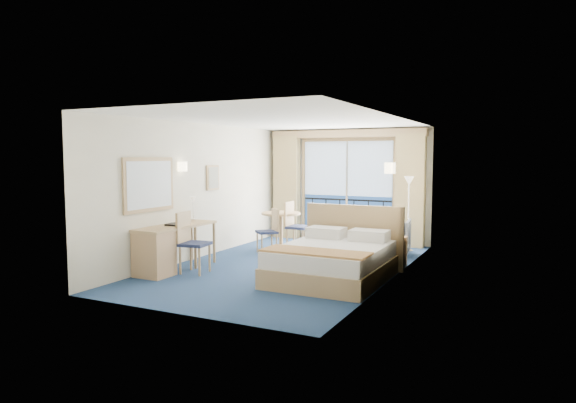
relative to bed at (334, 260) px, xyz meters
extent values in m
plane|color=navy|center=(-1.14, 0.60, -0.32)|extent=(6.50, 6.50, 0.00)
cube|color=beige|center=(-1.14, 3.86, 1.03)|extent=(4.00, 0.02, 2.70)
cube|color=beige|center=(-1.14, -2.66, 1.03)|extent=(4.00, 0.02, 2.70)
cube|color=beige|center=(-3.15, 0.60, 1.03)|extent=(0.02, 6.50, 2.70)
cube|color=beige|center=(0.87, 0.60, 1.03)|extent=(0.02, 6.50, 2.70)
cube|color=white|center=(-1.14, 0.60, 2.39)|extent=(4.00, 6.50, 0.02)
cube|color=navy|center=(-1.14, 3.82, 0.24)|extent=(2.20, 0.02, 1.08)
cube|color=#A1B6D3|center=(-1.14, 3.82, 1.44)|extent=(2.20, 0.02, 1.32)
cube|color=brown|center=(-1.14, 3.82, -0.22)|extent=(2.20, 0.02, 0.20)
cube|color=black|center=(-1.14, 3.81, 0.68)|extent=(2.20, 0.02, 0.04)
cube|color=tan|center=(-1.14, 3.81, 2.14)|extent=(2.36, 0.03, 0.12)
cube|color=tan|center=(-2.29, 3.81, 0.88)|extent=(0.06, 0.03, 2.40)
cube|color=tan|center=(0.01, 3.81, 0.88)|extent=(0.06, 0.03, 2.40)
cube|color=silver|center=(-1.14, 3.81, 0.88)|extent=(0.05, 0.02, 2.40)
cube|color=#3C2C1B|center=(-0.79, 3.81, 0.08)|extent=(0.35, 0.02, 0.70)
cube|color=#3C2C1B|center=(-1.69, 3.81, 0.08)|extent=(0.35, 0.02, 0.70)
cube|color=#3C2C1B|center=(-1.19, 3.81, -0.02)|extent=(0.30, 0.02, 0.45)
cube|color=black|center=(-2.04, 3.81, 0.23)|extent=(0.02, 0.01, 0.90)
cube|color=black|center=(-1.68, 3.81, 0.23)|extent=(0.02, 0.01, 0.90)
cube|color=black|center=(-1.32, 3.81, 0.23)|extent=(0.03, 0.01, 0.90)
cube|color=black|center=(-0.96, 3.81, 0.23)|extent=(0.03, 0.01, 0.90)
cube|color=black|center=(-0.60, 3.81, 0.23)|extent=(0.02, 0.01, 0.90)
cube|color=black|center=(-0.24, 3.81, 0.23)|extent=(0.02, 0.01, 0.90)
cube|color=tan|center=(-2.69, 3.67, 0.95)|extent=(0.65, 0.22, 2.55)
cube|color=tan|center=(0.41, 3.67, 0.95)|extent=(0.65, 0.22, 2.55)
cube|color=tan|center=(-1.14, 3.70, 2.26)|extent=(3.80, 0.25, 0.18)
cube|color=tan|center=(-3.11, -0.90, 1.23)|extent=(0.04, 1.25, 0.95)
cube|color=#B1BDC4|center=(-3.09, -0.90, 1.23)|extent=(0.01, 1.12, 0.82)
cube|color=tan|center=(-3.11, 1.05, 1.28)|extent=(0.03, 0.42, 0.52)
cube|color=gray|center=(-3.09, 1.05, 1.28)|extent=(0.01, 0.34, 0.44)
cylinder|color=#FFE6B2|center=(-3.08, 0.00, 1.53)|extent=(0.18, 0.18, 0.18)
cylinder|color=#FFE6B2|center=(0.80, 0.45, 1.53)|extent=(0.18, 0.18, 0.18)
cube|color=tan|center=(0.00, -0.09, -0.17)|extent=(1.69, 2.11, 0.32)
cube|color=white|center=(0.00, -0.09, 0.12)|extent=(1.62, 2.04, 0.26)
cube|color=#B98248|center=(0.00, -0.78, 0.27)|extent=(1.66, 0.58, 0.03)
cube|color=white|center=(-0.40, 0.67, 0.35)|extent=(0.65, 0.42, 0.19)
cube|color=white|center=(0.40, 0.67, 0.35)|extent=(0.65, 0.42, 0.19)
cube|color=tan|center=(0.00, 1.01, 0.25)|extent=(1.84, 0.06, 1.16)
cube|color=tan|center=(0.63, 1.43, -0.04)|extent=(0.43, 0.41, 0.56)
cube|color=silver|center=(0.65, 1.44, 0.27)|extent=(0.20, 0.17, 0.07)
imported|color=#4E565F|center=(0.27, 2.53, 0.06)|extent=(0.93, 0.95, 0.76)
cylinder|color=silver|center=(0.52, 3.08, -0.31)|extent=(0.22, 0.22, 0.03)
cylinder|color=silver|center=(0.52, 3.08, 0.44)|extent=(0.02, 0.02, 1.53)
cone|color=#F1E3CD|center=(0.52, 3.08, 1.20)|extent=(0.20, 0.20, 0.18)
cube|color=tan|center=(-2.83, -0.54, 0.46)|extent=(0.59, 1.73, 0.04)
cube|color=tan|center=(-2.83, -1.13, 0.06)|extent=(0.56, 0.52, 0.77)
cylinder|color=tan|center=(-3.09, -0.32, 0.06)|extent=(0.05, 0.05, 0.77)
cylinder|color=tan|center=(-2.57, -0.32, 0.06)|extent=(0.05, 0.05, 0.77)
cylinder|color=tan|center=(-3.09, 0.27, 0.06)|extent=(0.05, 0.05, 0.77)
cylinder|color=tan|center=(-2.57, 0.27, 0.06)|extent=(0.05, 0.05, 0.77)
cube|color=#20294C|center=(-2.35, -0.62, 0.19)|extent=(0.52, 0.52, 0.05)
cube|color=tan|center=(-2.57, -0.65, 0.47)|extent=(0.10, 0.46, 0.55)
cylinder|color=tan|center=(-2.15, -0.79, -0.08)|extent=(0.04, 0.04, 0.49)
cylinder|color=tan|center=(-2.19, -0.42, -0.08)|extent=(0.04, 0.04, 0.49)
cylinder|color=tan|center=(-2.52, -0.83, -0.08)|extent=(0.04, 0.04, 0.49)
cylinder|color=tan|center=(-2.56, -0.46, -0.08)|extent=(0.04, 0.04, 0.49)
cube|color=black|center=(-2.78, -0.57, 0.50)|extent=(0.40, 0.33, 0.03)
cylinder|color=silver|center=(-2.92, 0.09, 0.52)|extent=(0.12, 0.12, 0.02)
cylinder|color=silver|center=(-2.92, 0.09, 0.70)|extent=(0.02, 0.02, 0.39)
cone|color=#F1E3CD|center=(-2.92, 0.09, 0.90)|extent=(0.11, 0.11, 0.10)
cylinder|color=tan|center=(-2.17, 2.33, 0.44)|extent=(0.88, 0.88, 0.04)
cylinder|color=tan|center=(-2.17, 2.33, 0.06)|extent=(0.09, 0.09, 0.77)
cylinder|color=tan|center=(-2.17, 2.33, -0.31)|extent=(0.48, 0.48, 0.03)
cube|color=#20294C|center=(-1.68, 2.19, 0.18)|extent=(0.47, 0.47, 0.05)
cube|color=tan|center=(-1.89, 2.18, 0.46)|extent=(0.06, 0.45, 0.54)
cylinder|color=tan|center=(-1.49, 2.01, -0.08)|extent=(0.04, 0.04, 0.48)
cylinder|color=tan|center=(-1.50, 2.38, -0.08)|extent=(0.04, 0.04, 0.48)
cylinder|color=tan|center=(-1.85, 2.00, -0.08)|extent=(0.04, 0.04, 0.48)
cylinder|color=tan|center=(-1.86, 2.37, -0.08)|extent=(0.04, 0.04, 0.48)
cube|color=#20294C|center=(-2.12, 1.58, 0.13)|extent=(0.57, 0.57, 0.05)
cube|color=tan|center=(-1.99, 1.72, 0.37)|extent=(0.32, 0.30, 0.48)
cylinder|color=tan|center=(-2.35, 1.58, -0.11)|extent=(0.03, 0.03, 0.43)
cylinder|color=tan|center=(-2.12, 1.35, -0.11)|extent=(0.03, 0.03, 0.43)
cylinder|color=tan|center=(-2.13, 1.81, -0.11)|extent=(0.03, 0.03, 0.43)
cylinder|color=tan|center=(-1.89, 1.59, -0.11)|extent=(0.03, 0.03, 0.43)
camera|label=1|loc=(3.02, -7.86, 1.71)|focal=32.00mm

